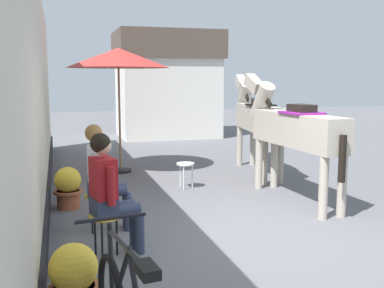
% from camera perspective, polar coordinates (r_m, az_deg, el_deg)
% --- Properties ---
extents(ground_plane, '(40.00, 40.00, 0.00)m').
position_cam_1_polar(ground_plane, '(8.49, -0.82, -5.27)').
color(ground_plane, slate).
extents(pub_facade_wall, '(0.34, 14.00, 3.40)m').
position_cam_1_polar(pub_facade_wall, '(6.48, -19.38, 3.87)').
color(pub_facade_wall, beige).
rests_on(pub_facade_wall, ground_plane).
extents(distant_cottage, '(3.40, 2.60, 3.50)m').
position_cam_1_polar(distant_cottage, '(15.73, -3.09, 7.50)').
color(distant_cottage, silver).
rests_on(distant_cottage, ground_plane).
extents(seated_visitor_near, '(0.61, 0.48, 1.39)m').
position_cam_1_polar(seated_visitor_near, '(5.13, -10.20, -5.41)').
color(seated_visitor_near, gold).
rests_on(seated_visitor_near, ground_plane).
extents(seated_visitor_far, '(0.61, 0.49, 1.39)m').
position_cam_1_polar(seated_visitor_far, '(6.04, -11.11, -3.39)').
color(seated_visitor_far, gold).
rests_on(seated_visitor_far, ground_plane).
extents(saddled_horse_near, '(0.55, 3.00, 2.06)m').
position_cam_1_polar(saddled_horse_near, '(7.58, 12.36, 1.82)').
color(saddled_horse_near, '#B2A899').
rests_on(saddled_horse_near, ground_plane).
extents(saddled_horse_far, '(0.76, 2.98, 2.06)m').
position_cam_1_polar(saddled_horse_far, '(9.67, 8.04, 3.25)').
color(saddled_horse_far, '#B2A899').
rests_on(saddled_horse_far, ground_plane).
extents(flower_planter_near, '(0.43, 0.43, 0.64)m').
position_cam_1_polar(flower_planter_near, '(4.04, -14.40, -15.95)').
color(flower_planter_near, '#A85638').
rests_on(flower_planter_near, ground_plane).
extents(flower_planter_far, '(0.43, 0.43, 0.64)m').
position_cam_1_polar(flower_planter_far, '(7.27, -15.07, -5.14)').
color(flower_planter_far, '#A85638').
rests_on(flower_planter_far, ground_plane).
extents(cafe_parasol, '(2.10, 2.10, 2.58)m').
position_cam_1_polar(cafe_parasol, '(9.69, -9.09, 10.36)').
color(cafe_parasol, black).
rests_on(cafe_parasol, ground_plane).
extents(spare_stool_white, '(0.32, 0.32, 0.46)m').
position_cam_1_polar(spare_stool_white, '(8.29, -0.82, -2.77)').
color(spare_stool_white, white).
rests_on(spare_stool_white, ground_plane).
extents(satchel_bag, '(0.19, 0.30, 0.20)m').
position_cam_1_polar(satchel_bag, '(6.94, -10.56, -7.62)').
color(satchel_bag, black).
rests_on(satchel_bag, ground_plane).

